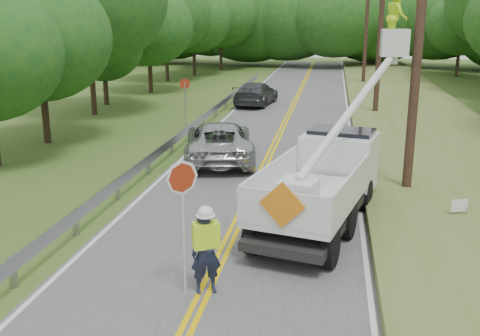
# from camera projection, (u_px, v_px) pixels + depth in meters

# --- Properties ---
(ground) EXTENTS (140.00, 140.00, 0.00)m
(ground) POSITION_uv_depth(u_px,v_px,m) (187.00, 329.00, 10.35)
(ground) COLOR #304E17
(ground) RESTS_ON ground
(road) EXTENTS (7.20, 96.00, 0.03)m
(road) POSITION_uv_depth(u_px,v_px,m) (271.00, 152.00, 23.66)
(road) COLOR #48484B
(road) RESTS_ON ground
(guardrail) EXTENTS (0.18, 48.00, 0.77)m
(guardrail) POSITION_uv_depth(u_px,v_px,m) (185.00, 133.00, 25.02)
(guardrail) COLOR gray
(guardrail) RESTS_ON ground
(utility_poles) EXTENTS (1.60, 43.30, 10.00)m
(utility_poles) POSITION_uv_depth(u_px,v_px,m) (393.00, 25.00, 24.33)
(utility_poles) COLOR black
(utility_poles) RESTS_ON ground
(tall_grass_verge) EXTENTS (7.00, 96.00, 0.30)m
(tall_grass_verge) POSITION_uv_depth(u_px,v_px,m) (445.00, 156.00, 22.50)
(tall_grass_verge) COLOR #53672B
(tall_grass_verge) RESTS_ON ground
(treeline_left) EXTENTS (10.47, 56.06, 10.72)m
(treeline_left) POSITION_uv_depth(u_px,v_px,m) (135.00, 17.00, 37.14)
(treeline_left) COLOR #332319
(treeline_left) RESTS_ON ground
(treeline_horizon) EXTENTS (57.62, 14.94, 11.98)m
(treeline_horizon) POSITION_uv_depth(u_px,v_px,m) (322.00, 17.00, 62.11)
(treeline_horizon) COLOR #184A1C
(treeline_horizon) RESTS_ON ground
(flagger) EXTENTS (1.07, 0.72, 2.90)m
(flagger) POSITION_uv_depth(u_px,v_px,m) (205.00, 247.00, 11.45)
(flagger) COLOR #191E33
(flagger) RESTS_ON road
(bucket_truck) EXTENTS (4.27, 7.14, 6.44)m
(bucket_truck) POSITION_uv_depth(u_px,v_px,m) (333.00, 165.00, 15.99)
(bucket_truck) COLOR black
(bucket_truck) RESTS_ON road
(suv_silver) EXTENTS (3.74, 6.06, 1.57)m
(suv_silver) POSITION_uv_depth(u_px,v_px,m) (219.00, 141.00, 22.19)
(suv_silver) COLOR #A7A8AE
(suv_silver) RESTS_ON road
(suv_darkgrey) EXTENTS (2.63, 5.24, 1.46)m
(suv_darkgrey) POSITION_uv_depth(u_px,v_px,m) (256.00, 94.00, 36.04)
(suv_darkgrey) COLOR #3B3D43
(suv_darkgrey) RESTS_ON road
(stop_sign_permanent) EXTENTS (0.50, 0.28, 2.60)m
(stop_sign_permanent) POSITION_uv_depth(u_px,v_px,m) (185.00, 95.00, 28.18)
(stop_sign_permanent) COLOR gray
(stop_sign_permanent) RESTS_ON ground
(yard_sign) EXTENTS (0.48, 0.21, 0.73)m
(yard_sign) POSITION_uv_depth(u_px,v_px,m) (459.00, 206.00, 15.44)
(yard_sign) COLOR white
(yard_sign) RESTS_ON ground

